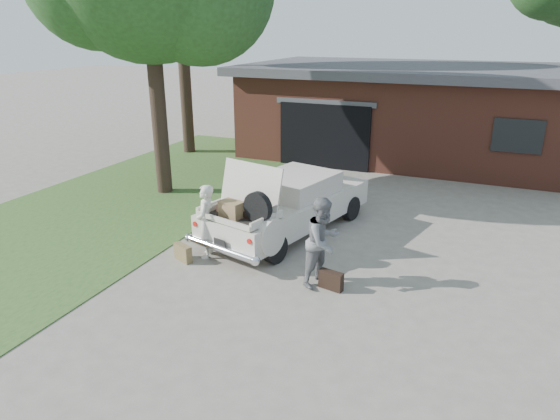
% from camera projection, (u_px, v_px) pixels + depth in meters
% --- Properties ---
extents(ground, '(90.00, 90.00, 0.00)m').
position_uv_depth(ground, '(268.00, 270.00, 10.06)').
color(ground, gray).
rests_on(ground, ground).
extents(grass_strip, '(6.00, 16.00, 0.02)m').
position_uv_depth(grass_strip, '(141.00, 194.00, 14.68)').
color(grass_strip, '#2D4C1E').
rests_on(grass_strip, ground).
extents(house, '(12.80, 7.80, 3.30)m').
position_uv_depth(house, '(415.00, 110.00, 19.03)').
color(house, brown).
rests_on(house, ground).
extents(sedan, '(2.92, 5.04, 1.94)m').
position_uv_depth(sedan, '(288.00, 204.00, 11.79)').
color(sedan, beige).
rests_on(sedan, ground).
extents(woman_left, '(0.55, 0.67, 1.59)m').
position_uv_depth(woman_left, '(206.00, 221.00, 10.44)').
color(woman_left, silver).
rests_on(woman_left, ground).
extents(woman_right, '(0.91, 1.02, 1.73)m').
position_uv_depth(woman_right, '(323.00, 242.00, 9.27)').
color(woman_right, slate).
rests_on(woman_right, ground).
extents(suitcase_left, '(0.49, 0.32, 0.36)m').
position_uv_depth(suitcase_left, '(183.00, 253.00, 10.43)').
color(suitcase_left, olive).
rests_on(suitcase_left, ground).
extents(suitcase_right, '(0.49, 0.24, 0.36)m').
position_uv_depth(suitcase_right, '(331.00, 280.00, 9.30)').
color(suitcase_right, black).
rests_on(suitcase_right, ground).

